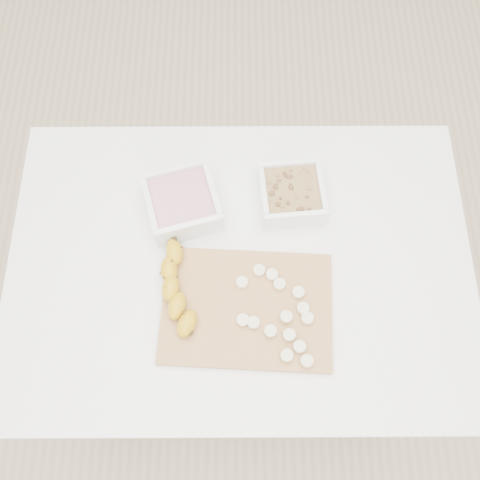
{
  "coord_description": "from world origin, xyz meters",
  "views": [
    {
      "loc": [
        -0.0,
        -0.39,
        1.83
      ],
      "look_at": [
        0.0,
        0.03,
        0.81
      ],
      "focal_mm": 40.0,
      "sensor_mm": 36.0,
      "label": 1
    }
  ],
  "objects_px": {
    "table": "(240,278)",
    "bowl_yogurt": "(182,203)",
    "bowl_granola": "(292,194)",
    "cutting_board": "(247,308)",
    "banana": "(177,290)"
  },
  "relations": [
    {
      "from": "table",
      "to": "banana",
      "type": "distance_m",
      "value": 0.19
    },
    {
      "from": "bowl_yogurt",
      "to": "banana",
      "type": "relative_size",
      "value": 0.9
    },
    {
      "from": "banana",
      "to": "bowl_yogurt",
      "type": "bearing_deg",
      "value": 88.86
    },
    {
      "from": "bowl_yogurt",
      "to": "cutting_board",
      "type": "xyz_separation_m",
      "value": [
        0.14,
        -0.23,
        -0.03
      ]
    },
    {
      "from": "bowl_yogurt",
      "to": "cutting_board",
      "type": "bearing_deg",
      "value": -58.85
    },
    {
      "from": "banana",
      "to": "bowl_granola",
      "type": "bearing_deg",
      "value": 41.73
    },
    {
      "from": "bowl_granola",
      "to": "banana",
      "type": "relative_size",
      "value": 0.73
    },
    {
      "from": "bowl_granola",
      "to": "cutting_board",
      "type": "bearing_deg",
      "value": -111.94
    },
    {
      "from": "table",
      "to": "banana",
      "type": "height_order",
      "value": "banana"
    },
    {
      "from": "cutting_board",
      "to": "bowl_yogurt",
      "type": "bearing_deg",
      "value": 121.15
    },
    {
      "from": "bowl_granola",
      "to": "banana",
      "type": "xyz_separation_m",
      "value": [
        -0.24,
        -0.22,
        -0.0
      ]
    },
    {
      "from": "table",
      "to": "bowl_granola",
      "type": "xyz_separation_m",
      "value": [
        0.11,
        0.15,
        0.13
      ]
    },
    {
      "from": "bowl_granola",
      "to": "banana",
      "type": "height_order",
      "value": "bowl_granola"
    },
    {
      "from": "table",
      "to": "bowl_yogurt",
      "type": "height_order",
      "value": "bowl_yogurt"
    },
    {
      "from": "cutting_board",
      "to": "bowl_granola",
      "type": "bearing_deg",
      "value": 68.06
    }
  ]
}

